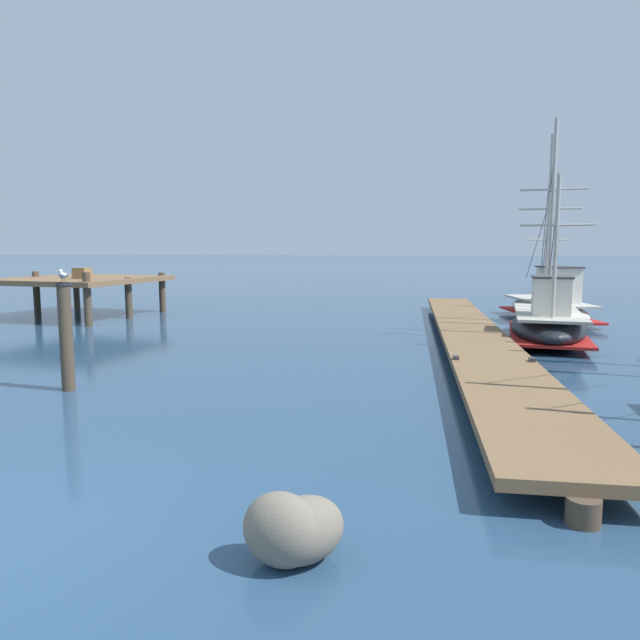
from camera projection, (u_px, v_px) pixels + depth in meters
floating_dock at (472, 334)px, 16.97m from camera, size 2.08×22.63×0.53m
fishing_boat_1 at (548, 322)px, 17.69m from camera, size 2.87×7.21×6.71m
fishing_boat_2 at (549, 305)px, 22.89m from camera, size 2.95×6.30×4.90m
pier_platform at (80, 281)px, 24.26m from camera, size 6.28×6.49×2.08m
mooring_piling at (66, 335)px, 11.66m from camera, size 0.30×0.30×2.19m
perched_seagull at (63, 275)px, 11.50m from camera, size 0.32×0.29×0.26m
shore_rock_near_right at (293, 530)px, 5.30m from camera, size 1.12×1.03×0.69m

